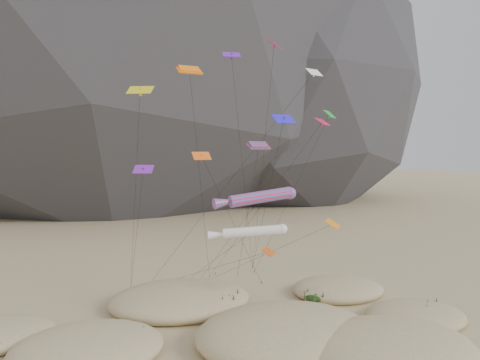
# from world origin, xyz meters

# --- Properties ---
(dunes) EXTENTS (47.63, 36.29, 3.79)m
(dunes) POSITION_xyz_m (-1.62, 3.14, 0.73)
(dunes) COLOR #CCB789
(dunes) RESTS_ON ground
(dune_grass) EXTENTS (44.37, 28.46, 1.60)m
(dune_grass) POSITION_xyz_m (-1.63, 3.88, 0.84)
(dune_grass) COLOR black
(dune_grass) RESTS_ON ground
(kite_stakes) EXTENTS (17.62, 7.20, 0.30)m
(kite_stakes) POSITION_xyz_m (1.86, 23.57, 0.15)
(kite_stakes) COLOR #3F2D1E
(kite_stakes) RESTS_ON ground
(rainbow_tube_kite) EXTENTS (8.66, 14.43, 13.09)m
(rainbow_tube_kite) POSITION_xyz_m (2.79, 8.62, 12.13)
(rainbow_tube_kite) COLOR #ED183F
(rainbow_tube_kite) RESTS_ON ground
(white_tube_kite) EXTENTS (6.90, 18.59, 10.09)m
(white_tube_kite) POSITION_xyz_m (0.77, 5.95, 9.37)
(white_tube_kite) COLOR silver
(white_tube_kite) RESTS_ON ground
(orange_parafoil) EXTENTS (7.38, 13.48, 24.92)m
(orange_parafoil) POSITION_xyz_m (-2.85, 12.36, 24.13)
(orange_parafoil) COLOR orange
(orange_parafoil) RESTS_ON ground
(multi_parafoil) EXTENTS (3.17, 11.75, 17.61)m
(multi_parafoil) POSITION_xyz_m (4.47, 12.31, 16.97)
(multi_parafoil) COLOR red
(multi_parafoil) RESTS_ON ground
(delta_kites) EXTENTS (24.96, 20.56, 28.26)m
(delta_kites) POSITION_xyz_m (4.76, 12.24, 18.30)
(delta_kites) COLOR #D64F14
(delta_kites) RESTS_ON ground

